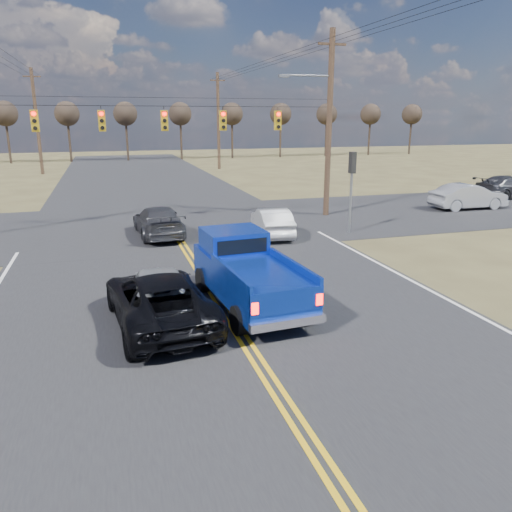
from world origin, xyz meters
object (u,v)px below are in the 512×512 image
object	(u,v)px
silver_suv	(159,289)
cross_car_east_near	(468,196)
dgrey_car_queue	(158,221)
white_car_queue	(272,222)
black_suv	(159,299)
cross_car_east_far	(510,187)
pickup_truck	(247,273)

from	to	relation	value
silver_suv	cross_car_east_near	bearing A→B (deg)	-146.74
dgrey_car_queue	cross_car_east_near	size ratio (longest dim) A/B	1.03
silver_suv	white_car_queue	xyz separation A→B (m)	(6.19, 8.29, -0.04)
white_car_queue	dgrey_car_queue	world-z (taller)	dgrey_car_queue
silver_suv	dgrey_car_queue	xyz separation A→B (m)	(1.01, 9.81, -0.01)
black_suv	cross_car_east_far	xyz separation A→B (m)	(25.95, 15.41, 0.05)
silver_suv	black_suv	distance (m)	0.88
silver_suv	white_car_queue	world-z (taller)	silver_suv
black_suv	cross_car_east_near	bearing A→B (deg)	-153.58
white_car_queue	dgrey_car_queue	bearing A→B (deg)	-9.32
dgrey_car_queue	silver_suv	bearing A→B (deg)	80.97
cross_car_east_far	dgrey_car_queue	bearing A→B (deg)	94.78
cross_car_east_far	silver_suv	bearing A→B (deg)	113.35
pickup_truck	black_suv	bearing A→B (deg)	-168.42
black_suv	cross_car_east_far	size ratio (longest dim) A/B	0.98
black_suv	cross_car_east_far	bearing A→B (deg)	-154.80
black_suv	dgrey_car_queue	distance (m)	10.74
cross_car_east_near	black_suv	bearing A→B (deg)	122.42
pickup_truck	cross_car_east_far	xyz separation A→B (m)	(23.26, 14.63, -0.22)
white_car_queue	cross_car_east_near	xyz separation A→B (m)	(13.84, 3.37, 0.11)
cross_car_east_near	cross_car_east_far	world-z (taller)	cross_car_east_near
cross_car_east_near	cross_car_east_far	distance (m)	6.50
white_car_queue	cross_car_east_far	size ratio (longest dim) A/B	0.76
white_car_queue	cross_car_east_near	bearing A→B (deg)	-159.28
black_suv	white_car_queue	distance (m)	11.11
pickup_truck	dgrey_car_queue	distance (m)	10.04
silver_suv	white_car_queue	bearing A→B (deg)	-123.69
black_suv	pickup_truck	bearing A→B (deg)	-169.36
silver_suv	pickup_truck	bearing A→B (deg)	-179.06
silver_suv	cross_car_east_near	distance (m)	23.17
pickup_truck	white_car_queue	xyz separation A→B (m)	(3.59, 8.39, -0.33)
pickup_truck	dgrey_car_queue	world-z (taller)	pickup_truck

